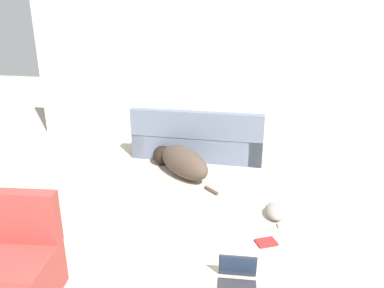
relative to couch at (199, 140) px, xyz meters
The scene contains 8 objects.
wall_back 1.25m from the couch, 58.41° to the left, with size 6.74×0.06×2.67m.
couch is the anchor object (origin of this frame).
dog 0.82m from the couch, 97.55° to the right, with size 1.18×1.07×0.43m.
cat 2.11m from the couch, 55.24° to the right, with size 0.26×0.48×0.15m.
laptop_open 3.04m from the couch, 73.19° to the right, with size 0.35×0.33×0.25m.
book_red 2.54m from the couch, 63.87° to the right, with size 0.25×0.22×0.02m.
book_green 2.78m from the couch, 114.06° to the right, with size 0.26×0.22×0.02m.
side_chair 3.53m from the couch, 104.28° to the right, with size 0.74×0.64×0.86m.
Camera 1 is at (0.69, -1.82, 2.21)m, focal length 35.00 mm.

